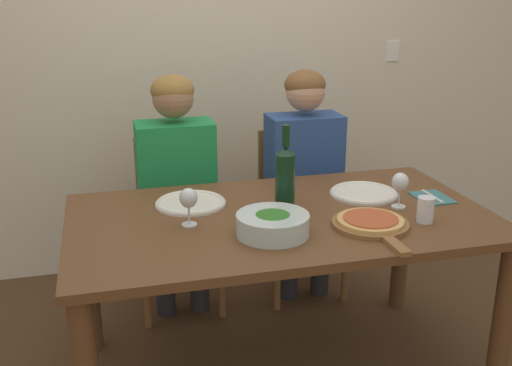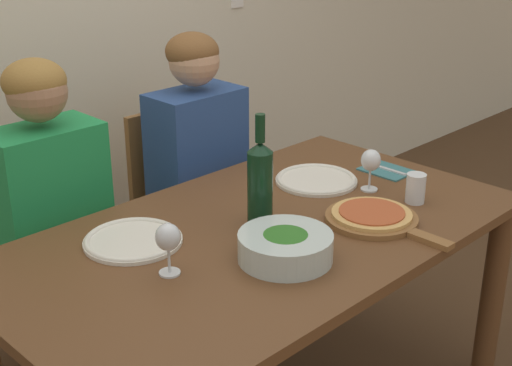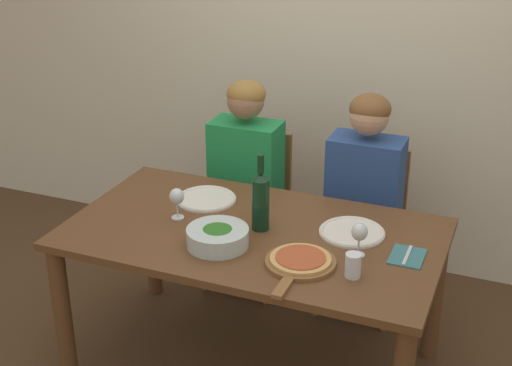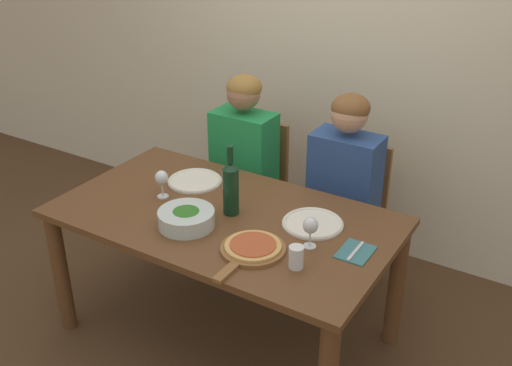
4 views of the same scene
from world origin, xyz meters
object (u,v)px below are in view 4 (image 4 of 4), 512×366
water_tumbler (296,257)px  fork_on_napkin (356,252)px  chair_left (252,184)px  dinner_plate_left (195,181)px  person_woman (243,153)px  person_man (344,179)px  pizza_on_board (252,248)px  wine_bottle (231,187)px  chair_right (348,211)px  wine_glass_left (162,179)px  dinner_plate_right (313,223)px  broccoli_bowl (186,218)px  wine_glass_right (311,227)px

water_tumbler → fork_on_napkin: (0.17, 0.24, -0.05)m
chair_left → dinner_plate_left: (-0.00, -0.59, 0.27)m
person_woman → person_man: (0.67, 0.00, 0.00)m
person_man → pizza_on_board: person_man is taller
person_woman → wine_bottle: (0.36, -0.66, 0.15)m
chair_right → wine_glass_left: size_ratio=5.86×
person_woman → water_tumbler: 1.24m
wine_bottle → dinner_plate_right: 0.44m
person_man → wine_glass_left: person_man is taller
chair_right → broccoli_bowl: bearing=-113.7°
water_tumbler → chair_right: bearing=100.2°
wine_bottle → wine_glass_right: size_ratio=2.40×
chair_left → dinner_plate_right: (0.76, -0.66, 0.27)m
wine_glass_left → person_woman: bearing=86.4°
chair_left → water_tumbler: (0.85, -1.01, 0.31)m
chair_left → water_tumbler: bearing=-49.8°
person_woman → pizza_on_board: bearing=-55.1°
person_woman → broccoli_bowl: person_woman is taller
person_woman → wine_glass_left: person_woman is taller
person_woman → pizza_on_board: (0.63, -0.90, 0.02)m
person_man → broccoli_bowl: bearing=-116.2°
person_man → pizza_on_board: bearing=-92.8°
chair_left → person_man: 0.73m
chair_left → person_man: (0.67, -0.11, 0.26)m
chair_left → wine_bottle: wine_bottle is taller
wine_bottle → broccoli_bowl: (-0.11, -0.22, -0.10)m
chair_right → wine_bottle: wine_bottle is taller
person_woman → wine_bottle: bearing=-61.6°
chair_left → pizza_on_board: 1.22m
broccoli_bowl → dinner_plate_left: size_ratio=0.92×
dinner_plate_left → wine_glass_left: wine_glass_left is taller
fork_on_napkin → chair_right: bearing=114.7°
chair_left → fork_on_napkin: (1.03, -0.77, 0.27)m
fork_on_napkin → wine_glass_right: bearing=-161.7°
dinner_plate_right → person_woman: bearing=144.0°
person_woman → wine_bottle: person_woman is taller
chair_left → pizza_on_board: (0.63, -1.01, 0.28)m
water_tumbler → wine_glass_left: bearing=167.5°
chair_left → person_woman: person_woman is taller
chair_right → water_tumbler: bearing=-79.8°
person_woman → fork_on_napkin: 1.22m
person_man → dinner_plate_right: 0.56m
person_woman → dinner_plate_left: size_ratio=4.15×
dinner_plate_right → wine_glass_right: bearing=-67.4°
water_tumbler → pizza_on_board: bearing=178.8°
water_tumbler → broccoli_bowl: bearing=177.1°
person_man → fork_on_napkin: 0.75m
wine_glass_left → pizza_on_board: bearing=-16.2°
person_woman → wine_glass_left: bearing=-93.6°
wine_bottle → wine_glass_left: 0.40m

